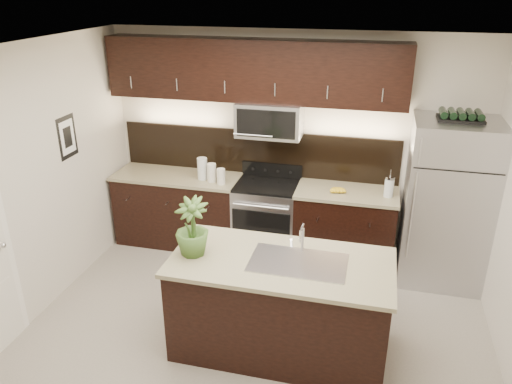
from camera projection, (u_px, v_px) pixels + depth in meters
ground at (252, 339)px, 4.82m from camera, size 4.50×4.50×0.00m
room_walls at (238, 177)px, 4.15m from camera, size 4.52×4.02×2.71m
counter_run at (251, 216)px, 6.25m from camera, size 3.51×0.65×0.94m
upper_fixtures at (256, 80)px, 5.71m from camera, size 3.49×0.40×1.66m
island at (280, 305)px, 4.55m from camera, size 1.96×0.96×0.94m
sink_faucet at (298, 261)px, 4.34m from camera, size 0.84×0.50×0.28m
refrigerator at (447, 203)px, 5.51m from camera, size 0.90×0.81×1.87m
wine_rack at (461, 116)px, 5.12m from camera, size 0.46×0.29×0.11m
plant at (192, 227)px, 4.38m from camera, size 0.32×0.32×0.53m
canisters at (209, 172)px, 6.05m from camera, size 0.38×0.22×0.27m
french_press at (389, 187)px, 5.61m from camera, size 0.11×0.11×0.32m
bananas at (333, 190)px, 5.75m from camera, size 0.21×0.18×0.06m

